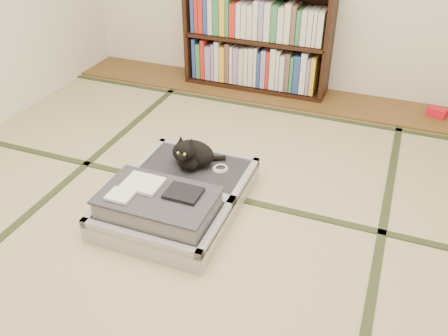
% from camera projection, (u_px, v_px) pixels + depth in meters
% --- Properties ---
extents(floor, '(4.50, 4.50, 0.00)m').
position_uv_depth(floor, '(194.00, 234.00, 2.70)').
color(floor, tan).
rests_on(floor, ground).
extents(wood_strip, '(4.00, 0.50, 0.02)m').
position_uv_depth(wood_strip, '(285.00, 95.00, 4.25)').
color(wood_strip, brown).
rests_on(wood_strip, ground).
extents(red_item, '(0.17, 0.14, 0.07)m').
position_uv_depth(red_item, '(437.00, 112.00, 3.87)').
color(red_item, red).
rests_on(red_item, wood_strip).
extents(tatami_borders, '(4.00, 4.50, 0.01)m').
position_uv_depth(tatami_borders, '(225.00, 187.00, 3.08)').
color(tatami_borders, '#2D381E').
rests_on(tatami_borders, ground).
extents(bookcase, '(1.29, 0.30, 0.92)m').
position_uv_depth(bookcase, '(257.00, 40.00, 4.16)').
color(bookcase, black).
rests_on(bookcase, wood_strip).
extents(suitcase, '(0.72, 0.96, 0.28)m').
position_uv_depth(suitcase, '(175.00, 198.00, 2.82)').
color(suitcase, '#A0A0A4').
rests_on(suitcase, floor).
extents(cat, '(0.32, 0.32, 0.26)m').
position_uv_depth(cat, '(192.00, 154.00, 2.98)').
color(cat, black).
rests_on(cat, suitcase).
extents(cable_coil, '(0.10, 0.10, 0.02)m').
position_uv_depth(cable_coil, '(220.00, 168.00, 3.00)').
color(cable_coil, white).
rests_on(cable_coil, suitcase).
extents(hanger, '(0.39, 0.19, 0.01)m').
position_uv_depth(hanger, '(128.00, 245.00, 2.61)').
color(hanger, black).
rests_on(hanger, floor).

